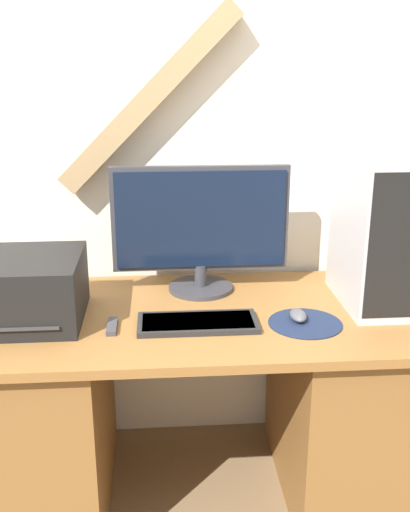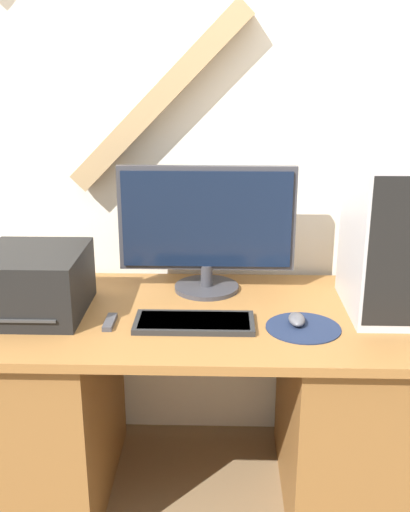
# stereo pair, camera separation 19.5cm
# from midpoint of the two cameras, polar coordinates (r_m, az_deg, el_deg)

# --- Properties ---
(wall_back) EXTENTS (6.40, 0.13, 2.72)m
(wall_back) POSITION_cam_midpoint_polar(r_m,az_deg,el_deg) (2.29, -4.28, 13.89)
(wall_back) COLOR silver
(wall_back) RESTS_ON ground_plane
(desk) EXTENTS (1.49, 0.75, 0.72)m
(desk) POSITION_cam_midpoint_polar(r_m,az_deg,el_deg) (2.18, -3.48, -13.80)
(desk) COLOR brown
(desk) RESTS_ON ground_plane
(monitor) EXTENTS (0.63, 0.24, 0.46)m
(monitor) POSITION_cam_midpoint_polar(r_m,az_deg,el_deg) (2.14, -3.05, 2.87)
(monitor) COLOR #333338
(monitor) RESTS_ON desk
(keyboard) EXTENTS (0.38, 0.16, 0.02)m
(keyboard) POSITION_cam_midpoint_polar(r_m,az_deg,el_deg) (1.92, -3.53, -6.41)
(keyboard) COLOR black
(keyboard) RESTS_ON desk
(mousepad) EXTENTS (0.24, 0.24, 0.00)m
(mousepad) POSITION_cam_midpoint_polar(r_m,az_deg,el_deg) (1.95, 6.70, -6.45)
(mousepad) COLOR #19233D
(mousepad) RESTS_ON desk
(mouse) EXTENTS (0.05, 0.09, 0.03)m
(mouse) POSITION_cam_midpoint_polar(r_m,az_deg,el_deg) (1.96, 6.05, -5.70)
(mouse) COLOR #4C4C51
(mouse) RESTS_ON mousepad
(computer_tower) EXTENTS (0.20, 0.39, 0.52)m
(computer_tower) POSITION_cam_midpoint_polar(r_m,az_deg,el_deg) (2.07, 13.37, 2.30)
(computer_tower) COLOR #B2B2B7
(computer_tower) RESTS_ON desk
(printer) EXTENTS (0.33, 0.36, 0.21)m
(printer) POSITION_cam_midpoint_polar(r_m,az_deg,el_deg) (2.04, -18.94, -3.05)
(printer) COLOR black
(printer) RESTS_ON desk
(remote_control) EXTENTS (0.03, 0.12, 0.02)m
(remote_control) POSITION_cam_midpoint_polar(r_m,az_deg,el_deg) (1.94, -11.72, -6.63)
(remote_control) COLOR #38383D
(remote_control) RESTS_ON desk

